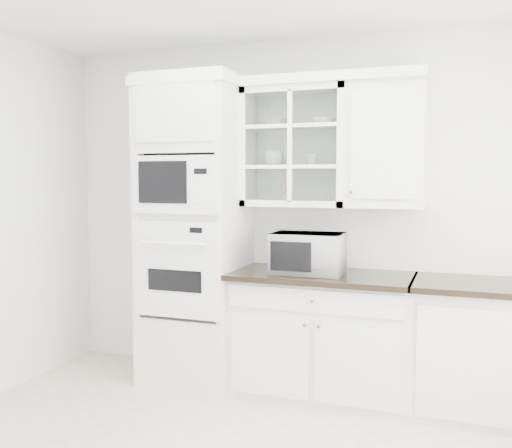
% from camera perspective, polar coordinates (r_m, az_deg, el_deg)
% --- Properties ---
extents(room_shell, '(4.00, 3.50, 2.70)m').
position_cam_1_polar(room_shell, '(3.30, -2.08, 7.44)').
color(room_shell, white).
rests_on(room_shell, ground).
extents(oven_column, '(0.76, 0.68, 2.40)m').
position_cam_1_polar(oven_column, '(4.53, -6.14, -0.68)').
color(oven_column, white).
rests_on(oven_column, ground).
extents(base_cabinet_run, '(1.32, 0.67, 0.92)m').
position_cam_1_polar(base_cabinet_run, '(4.34, 6.65, -10.82)').
color(base_cabinet_run, white).
rests_on(base_cabinet_run, ground).
extents(extra_base_cabinet, '(0.72, 0.67, 0.92)m').
position_cam_1_polar(extra_base_cabinet, '(4.23, 20.20, -11.48)').
color(extra_base_cabinet, white).
rests_on(extra_base_cabinet, ground).
extents(upper_cabinet_glass, '(0.80, 0.33, 0.90)m').
position_cam_1_polar(upper_cabinet_glass, '(4.39, 4.03, 7.67)').
color(upper_cabinet_glass, white).
rests_on(upper_cabinet_glass, room_shell).
extents(upper_cabinet_solid, '(0.55, 0.33, 0.90)m').
position_cam_1_polar(upper_cabinet_solid, '(4.25, 12.89, 7.66)').
color(upper_cabinet_solid, white).
rests_on(upper_cabinet_solid, room_shell).
extents(crown_molding, '(2.14, 0.38, 0.07)m').
position_cam_1_polar(crown_molding, '(4.45, 2.64, 13.93)').
color(crown_molding, white).
rests_on(crown_molding, room_shell).
extents(countertop_microwave, '(0.52, 0.44, 0.30)m').
position_cam_1_polar(countertop_microwave, '(4.19, 5.25, -2.91)').
color(countertop_microwave, white).
rests_on(countertop_microwave, base_cabinet_run).
extents(bowl_a, '(0.23, 0.23, 0.05)m').
position_cam_1_polar(bowl_a, '(4.44, 2.06, 10.06)').
color(bowl_a, white).
rests_on(bowl_a, upper_cabinet_glass).
extents(bowl_b, '(0.17, 0.17, 0.05)m').
position_cam_1_polar(bowl_b, '(4.36, 6.77, 10.13)').
color(bowl_b, white).
rests_on(bowl_b, upper_cabinet_glass).
extents(cup_a, '(0.17, 0.17, 0.11)m').
position_cam_1_polar(cup_a, '(4.46, 1.77, 6.55)').
color(cup_a, white).
rests_on(cup_a, upper_cabinet_glass).
extents(cup_b, '(0.11, 0.11, 0.09)m').
position_cam_1_polar(cup_b, '(4.35, 5.63, 6.45)').
color(cup_b, white).
rests_on(cup_b, upper_cabinet_glass).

